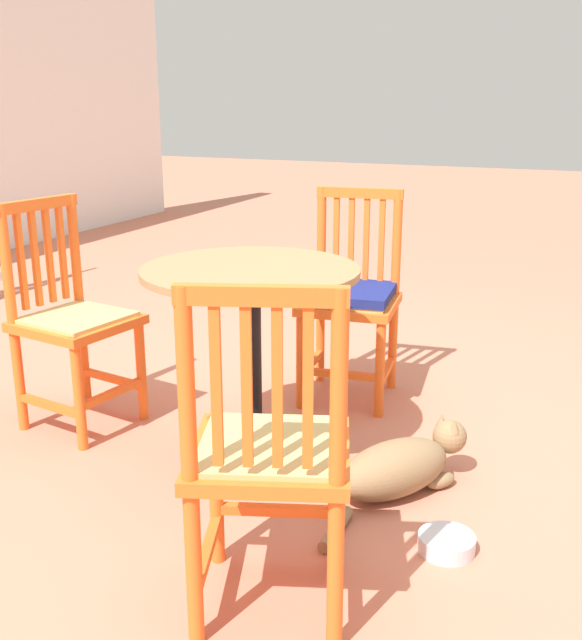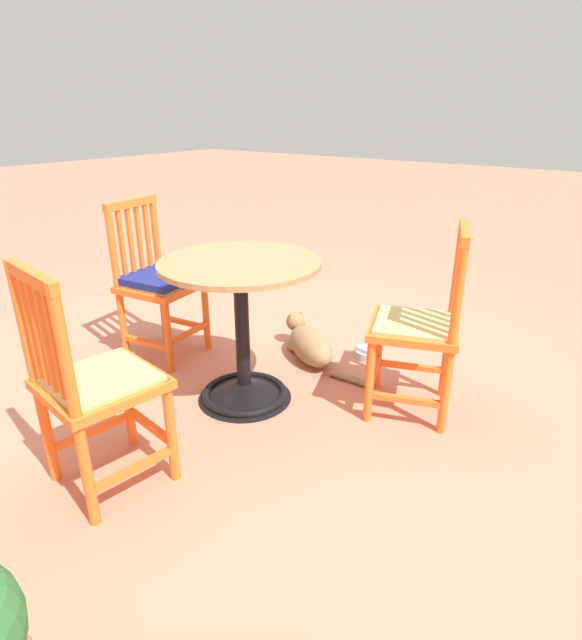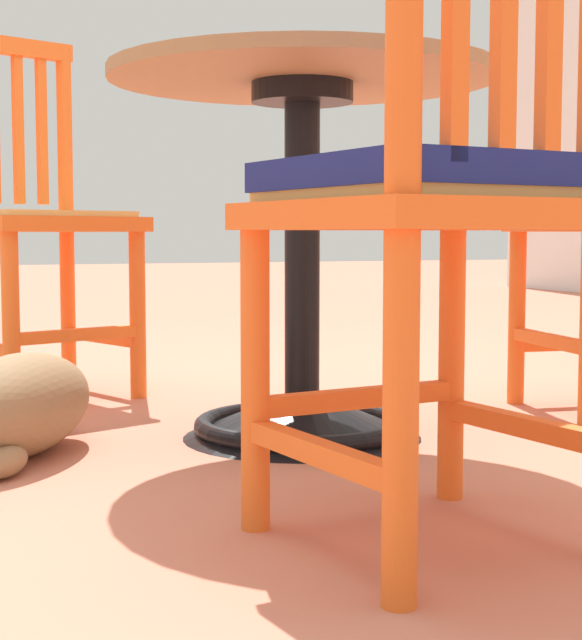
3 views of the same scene
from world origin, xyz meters
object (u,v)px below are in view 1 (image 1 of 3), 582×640
at_px(orange_chair_facing_out, 269,458).
at_px(tabby_cat, 403,466).
at_px(orange_chair_tucked_in, 350,300).
at_px(orange_chair_by_planter, 72,321).
at_px(pet_water_bowl, 446,543).
at_px(cafe_table, 252,388).

xyz_separation_m(orange_chair_facing_out, tabby_cat, (0.73, -0.15, -0.34)).
relative_size(orange_chair_tucked_in, tabby_cat, 1.30).
relative_size(orange_chair_by_planter, pet_water_bowl, 5.36).
distance_m(orange_chair_tucked_in, tabby_cat, 0.94).
bearing_deg(tabby_cat, orange_chair_facing_out, 168.33).
xyz_separation_m(cafe_table, tabby_cat, (-0.00, -0.57, -0.19)).
relative_size(orange_chair_tucked_in, pet_water_bowl, 5.36).
height_order(cafe_table, orange_chair_facing_out, orange_chair_facing_out).
relative_size(orange_chair_tucked_in, orange_chair_by_planter, 1.00).
distance_m(orange_chair_tucked_in, orange_chair_by_planter, 1.17).
distance_m(tabby_cat, pet_water_bowl, 0.37).
height_order(cafe_table, orange_chair_tucked_in, orange_chair_tucked_in).
xyz_separation_m(tabby_cat, pet_water_bowl, (-0.29, -0.22, -0.07)).
bearing_deg(cafe_table, orange_chair_by_planter, 89.17).
xyz_separation_m(cafe_table, pet_water_bowl, (-0.29, -0.79, -0.26)).
relative_size(orange_chair_facing_out, orange_chair_tucked_in, 1.00).
xyz_separation_m(cafe_table, orange_chair_by_planter, (0.01, 0.81, 0.15)).
relative_size(cafe_table, orange_chair_by_planter, 0.83).
height_order(cafe_table, pet_water_bowl, cafe_table).
relative_size(cafe_table, tabby_cat, 1.09).
distance_m(orange_chair_by_planter, pet_water_bowl, 1.67).
bearing_deg(orange_chair_facing_out, orange_chair_by_planter, 58.69).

